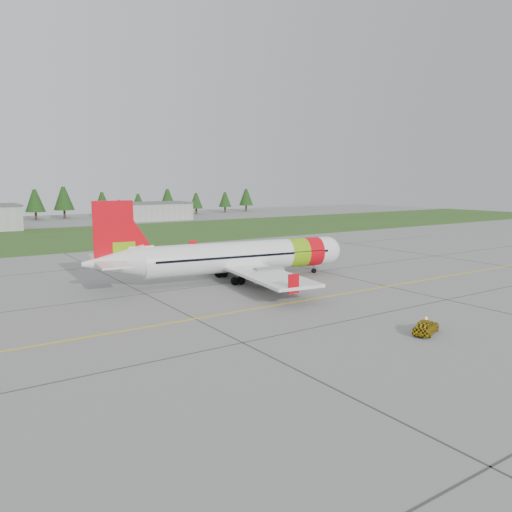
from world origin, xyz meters
TOP-DOWN VIEW (x-y plane):
  - ground at (0.00, 0.00)m, footprint 320.00×320.00m
  - aircraft at (-2.65, 20.96)m, footprint 33.16×30.84m
  - follow_me_car at (-1.47, -6.22)m, footprint 1.62×1.74m
  - grass_strip at (0.00, 82.00)m, footprint 320.00×50.00m
  - taxi_guideline at (0.00, 8.00)m, footprint 120.00×0.25m
  - hangar_east at (25.00, 118.00)m, footprint 24.00×12.00m
  - treeline at (0.00, 138.00)m, footprint 160.00×8.00m

SIDE VIEW (x-z plane):
  - ground at x=0.00m, z-range 0.00..0.00m
  - taxi_guideline at x=0.00m, z-range 0.00..0.02m
  - grass_strip at x=0.00m, z-range 0.00..0.03m
  - follow_me_car at x=-1.47m, z-range 0.00..3.48m
  - hangar_east at x=25.00m, z-range 0.00..5.20m
  - aircraft at x=-2.65m, z-range -2.13..7.94m
  - treeline at x=0.00m, z-range 0.00..10.00m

